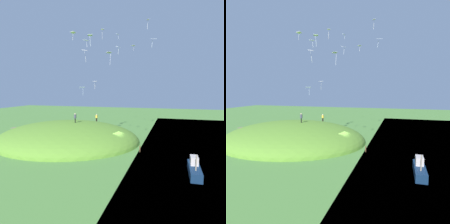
% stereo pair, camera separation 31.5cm
% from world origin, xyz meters
% --- Properties ---
extents(ground_plane, '(160.00, 160.00, 0.00)m').
position_xyz_m(ground_plane, '(0.00, 0.00, 0.00)').
color(ground_plane, '#4A7A36').
extents(grass_hill, '(28.44, 25.28, 7.43)m').
position_xyz_m(grass_hill, '(10.31, -1.50, 0.00)').
color(grass_hill, '#53812A').
rests_on(grass_hill, ground_plane).
extents(dirt_path, '(10.25, 2.23, 0.04)m').
position_xyz_m(dirt_path, '(26.09, -9.68, 0.02)').
color(dirt_path, '#71634E').
rests_on(dirt_path, ground_plane).
extents(boat_on_lake, '(1.34, 5.34, 2.81)m').
position_xyz_m(boat_on_lake, '(-12.33, 9.50, 0.67)').
color(boat_on_lake, '#0F243F').
rests_on(boat_on_lake, lake_water).
extents(person_with_child, '(0.56, 0.56, 1.82)m').
position_xyz_m(person_with_child, '(8.51, -1.24, 4.82)').
color(person_with_child, black).
rests_on(person_with_child, grass_hill).
extents(person_on_hilltop, '(0.66, 0.66, 1.59)m').
position_xyz_m(person_on_hilltop, '(6.64, -8.02, 4.01)').
color(person_on_hilltop, black).
rests_on(person_on_hilltop, grass_hill).
extents(kite_0, '(0.78, 0.87, 1.22)m').
position_xyz_m(kite_0, '(-1.54, 4.34, 16.34)').
color(kite_0, white).
extents(kite_1, '(1.08, 1.16, 1.37)m').
position_xyz_m(kite_1, '(6.40, -2.06, 19.20)').
color(kite_1, white).
extents(kite_2, '(0.80, 0.74, 2.12)m').
position_xyz_m(kite_2, '(5.93, -10.19, 23.06)').
color(kite_2, white).
extents(kite_3, '(0.56, 0.70, 1.10)m').
position_xyz_m(kite_3, '(1.73, -7.70, 21.28)').
color(kite_3, white).
extents(kite_4, '(0.74, 0.82, 1.79)m').
position_xyz_m(kite_4, '(-4.46, -6.88, 23.27)').
color(kite_4, white).
extents(kite_5, '(1.17, 1.19, 2.35)m').
position_xyz_m(kite_5, '(6.76, -2.24, 17.35)').
color(kite_5, silver).
extents(kite_6, '(1.08, 0.91, 1.33)m').
position_xyz_m(kite_6, '(6.93, 2.11, 19.59)').
color(kite_6, white).
extents(kite_7, '(1.35, 1.13, 1.64)m').
position_xyz_m(kite_7, '(8.20, -4.03, 10.48)').
color(kite_7, white).
extents(kite_8, '(0.86, 0.70, 1.94)m').
position_xyz_m(kite_8, '(3.61, 2.75, 18.67)').
color(kite_8, white).
extents(kite_9, '(1.10, 0.96, 1.74)m').
position_xyz_m(kite_9, '(6.01, -5.69, 11.68)').
color(kite_9, silver).
extents(kite_10, '(0.82, 1.07, 1.15)m').
position_xyz_m(kite_10, '(-1.35, -8.71, 19.06)').
color(kite_10, silver).
extents(kite_11, '(0.97, 1.04, 2.17)m').
position_xyz_m(kite_11, '(0.98, 0.87, 16.10)').
color(kite_11, white).
extents(kite_12, '(1.22, 1.01, 1.54)m').
position_xyz_m(kite_12, '(-6.14, -1.14, 18.44)').
color(kite_12, white).
extents(mooring_post, '(0.14, 0.14, 1.03)m').
position_xyz_m(mooring_post, '(-4.68, 2.30, 0.52)').
color(mooring_post, brown).
rests_on(mooring_post, ground_plane).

